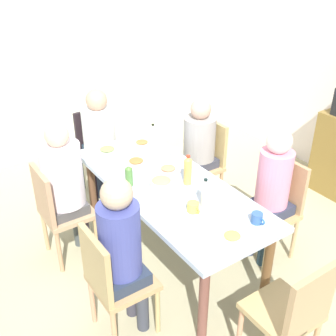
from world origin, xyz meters
name	(u,v)px	position (x,y,z in m)	size (l,w,h in m)	color
ground_plane	(168,253)	(0.00, 0.00, 0.00)	(5.86, 5.86, 0.00)	tan
wall_left	(49,51)	(-2.50, 0.00, 1.30)	(0.12, 5.03, 2.60)	silver
dining_table	(168,193)	(0.00, 0.00, 0.65)	(1.95, 0.81, 0.73)	silver
chair_0	(293,312)	(1.35, 0.00, 0.51)	(0.40, 0.40, 0.90)	tan
chair_1	(276,204)	(0.49, 0.78, 0.51)	(0.40, 0.40, 0.90)	tan
person_1	(272,186)	(0.49, 0.69, 0.73)	(0.30, 0.30, 1.22)	#243B4B
chair_2	(58,209)	(-0.49, -0.78, 0.51)	(0.40, 0.40, 0.90)	tan
person_2	(64,180)	(-0.49, -0.69, 0.76)	(0.34, 0.34, 1.26)	#414849
chair_3	(97,147)	(-1.35, 0.00, 0.51)	(0.40, 0.40, 0.90)	black
person_3	(100,132)	(-1.27, 0.00, 0.72)	(0.34, 0.34, 1.17)	#262949
chair_4	(112,279)	(0.49, -0.78, 0.51)	(0.40, 0.40, 0.90)	tan
person_4	(122,247)	(0.49, -0.69, 0.74)	(0.30, 0.30, 1.26)	#383642
chair_5	(205,159)	(-0.49, 0.78, 0.51)	(0.40, 0.40, 0.90)	tan
person_5	(198,144)	(-0.49, 0.69, 0.71)	(0.31, 0.31, 1.17)	#394639
plate_0	(136,162)	(-0.45, -0.04, 0.75)	(0.23, 0.23, 0.04)	silver
plate_1	(107,150)	(-0.80, -0.15, 0.75)	(0.24, 0.24, 0.04)	silver
plate_2	(232,237)	(0.82, -0.04, 0.75)	(0.20, 0.20, 0.04)	white
plate_3	(168,169)	(-0.18, 0.12, 0.75)	(0.23, 0.23, 0.04)	silver
plate_4	(142,143)	(-0.74, 0.20, 0.75)	(0.21, 0.21, 0.04)	white
bowl_0	(161,184)	(0.04, -0.09, 0.78)	(0.19, 0.19, 0.11)	beige
cup_0	(94,147)	(-0.89, -0.24, 0.77)	(0.11, 0.08, 0.08)	white
cup_1	(176,154)	(-0.33, 0.31, 0.78)	(0.12, 0.08, 0.09)	white
cup_2	(193,207)	(0.42, -0.06, 0.77)	(0.12, 0.09, 0.07)	#E5C54D
cup_3	(167,198)	(0.22, -0.16, 0.77)	(0.12, 0.09, 0.07)	white
cup_4	(257,218)	(0.78, 0.23, 0.77)	(0.12, 0.08, 0.08)	#345A95
cup_5	(106,168)	(-0.44, -0.34, 0.78)	(0.12, 0.08, 0.10)	white
bottle_0	(129,176)	(-0.16, -0.27, 0.82)	(0.06, 0.06, 0.19)	#4D7E39
bottle_1	(188,171)	(0.08, 0.13, 0.86)	(0.07, 0.07, 0.26)	tan
bottle_2	(205,194)	(0.42, 0.04, 0.85)	(0.06, 0.06, 0.24)	silver
bottle_3	(153,137)	(-0.60, 0.24, 0.85)	(0.05, 0.05, 0.25)	silver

